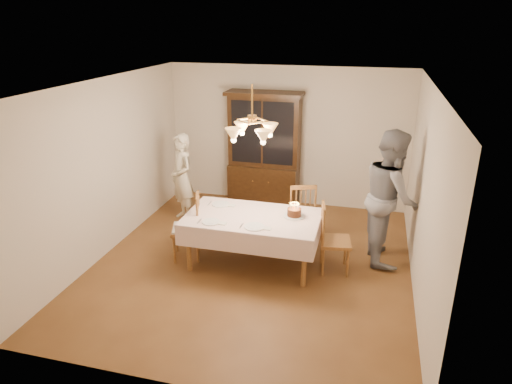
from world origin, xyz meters
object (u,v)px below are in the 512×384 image
(birthday_cake, at_px, (294,213))
(elderly_woman, at_px, (182,178))
(dining_table, at_px, (252,221))
(chair_far_side, at_px, (301,214))
(china_hutch, at_px, (264,152))

(birthday_cake, bearing_deg, elderly_woman, 153.56)
(dining_table, distance_m, chair_far_side, 1.11)
(china_hutch, xyz_separation_m, birthday_cake, (0.95, -2.12, -0.23))
(china_hutch, xyz_separation_m, elderly_woman, (-1.22, -1.04, -0.26))
(chair_far_side, bearing_deg, dining_table, -120.07)
(chair_far_side, bearing_deg, elderly_woman, 172.75)
(dining_table, height_order, birthday_cake, birthday_cake)
(elderly_woman, bearing_deg, birthday_cake, 15.64)
(china_hutch, bearing_deg, elderly_woman, -139.48)
(elderly_woman, bearing_deg, dining_table, 4.81)
(dining_table, distance_m, birthday_cake, 0.60)
(chair_far_side, bearing_deg, china_hutch, 125.07)
(dining_table, relative_size, china_hutch, 0.88)
(dining_table, bearing_deg, china_hutch, 99.49)
(chair_far_side, relative_size, elderly_woman, 0.64)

